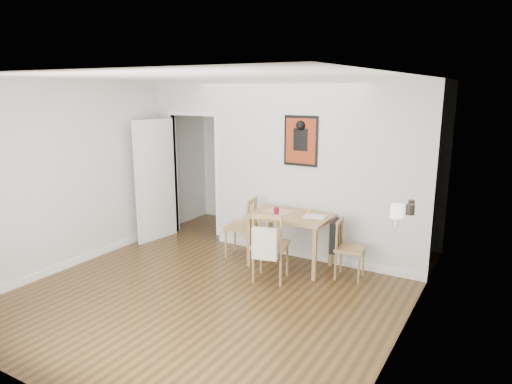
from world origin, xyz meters
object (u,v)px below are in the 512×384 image
Objects in this scene: chair_front at (270,245)px; mantel_lamp at (397,212)px; chair_right at (349,248)px; ceramic_jar_a at (410,209)px; fireplace at (404,264)px; ceramic_jar_b at (411,204)px; orange_fruit at (309,212)px; notebook at (315,216)px; dining_table at (291,221)px; chair_left at (241,227)px; red_glass at (276,210)px; bookshelf at (237,180)px.

mantel_lamp is at bearing -17.44° from chair_front.
chair_right is 7.11× the size of ceramic_jar_a.
ceramic_jar_b is at bearing 96.37° from fireplace.
chair_front is at bearing 162.56° from mantel_lamp.
mantel_lamp reaches higher than orange_fruit.
dining_table is at bearing -170.20° from notebook.
ceramic_jar_a is (1.74, -0.07, 0.74)m from chair_front.
chair_left reaches higher than chair_right.
mantel_lamp is at bearing -23.66° from chair_left.
chair_right is 8.27× the size of red_glass.
chair_front is 1.74m from fireplace.
notebook is at bearing -32.37° from bookshelf.
chair_left is at bearing -179.53° from dining_table.
ceramic_jar_b reaches higher than chair_front.
ceramic_jar_a is at bearing -80.61° from ceramic_jar_b.
orange_fruit reaches higher than dining_table.
bookshelf is 4.07m from fireplace.
orange_fruit is 0.16m from notebook.
fireplace is at bearing -31.05° from bookshelf.
fireplace is at bearing -83.63° from ceramic_jar_b.
chair_front is at bearing 177.61° from ceramic_jar_a.
dining_table is 0.89× the size of fireplace.
chair_right is at bearing 140.06° from fireplace.
chair_front is 1.89m from ceramic_jar_a.
red_glass is at bearing 150.98° from mantel_lamp.
ceramic_jar_a is at bearing -27.84° from orange_fruit.
chair_right is at bearing 4.33° from red_glass.
notebook is (0.54, 0.12, -0.04)m from red_glass.
ceramic_jar_a is at bearing -37.27° from chair_right.
chair_front is at bearing -35.04° from chair_left.
bookshelf reaches higher than fireplace.
ceramic_jar_b is at bearing -26.92° from bookshelf.
fireplace reaches higher than orange_fruit.
ceramic_jar_b reaches higher than dining_table.
ceramic_jar_a is (0.03, 0.46, -0.07)m from mantel_lamp.
ceramic_jar_a reaches higher than dining_table.
dining_table is 2.11m from mantel_lamp.
notebook is at bearing 162.87° from ceramic_jar_b.
notebook is at bearing 151.04° from fireplace.
red_glass is at bearing -167.53° from notebook.
ceramic_jar_a is (1.92, -0.58, 0.41)m from red_glass.
mantel_lamp is (1.35, -1.16, 0.52)m from notebook.
chair_right is at bearing 0.91° from chair_left.
mantel_lamp reaches higher than ceramic_jar_b.
ceramic_jar_b is at bearing -24.36° from chair_right.
ceramic_jar_a reaches higher than ceramic_jar_b.
orange_fruit is (0.21, 0.16, 0.13)m from dining_table.
chair_left is at bearing 144.96° from chair_front.
ceramic_jar_a is at bearing -26.89° from notebook.
fireplace is 17.52× the size of orange_fruit.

